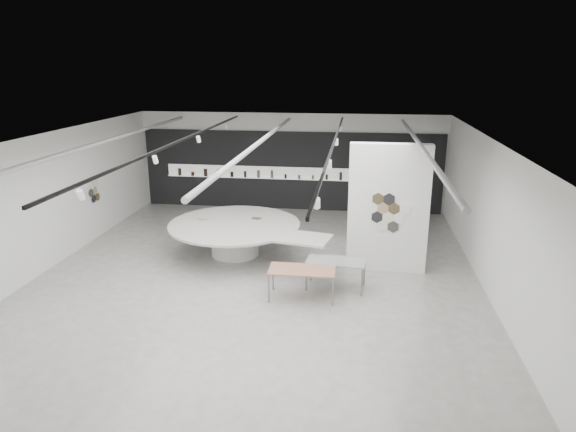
# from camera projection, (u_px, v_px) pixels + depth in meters

# --- Properties ---
(room) EXTENTS (12.02, 14.02, 3.82)m
(room) POSITION_uv_depth(u_px,v_px,m) (253.00, 204.00, 13.57)
(room) COLOR #A9A69F
(room) RESTS_ON ground
(back_wall_display) EXTENTS (11.80, 0.27, 3.10)m
(back_wall_display) POSITION_uv_depth(u_px,v_px,m) (289.00, 171.00, 20.30)
(back_wall_display) COLOR black
(back_wall_display) RESTS_ON ground
(partition_column) EXTENTS (2.20, 0.38, 3.60)m
(partition_column) POSITION_uv_depth(u_px,v_px,m) (388.00, 209.00, 14.12)
(partition_column) COLOR white
(partition_column) RESTS_ON ground
(display_island) EXTENTS (5.38, 4.70, 1.02)m
(display_island) POSITION_uv_depth(u_px,v_px,m) (237.00, 235.00, 15.54)
(display_island) COLOR white
(display_island) RESTS_ON ground
(sample_table_wood) EXTENTS (1.65, 0.85, 0.77)m
(sample_table_wood) POSITION_uv_depth(u_px,v_px,m) (302.00, 271.00, 12.67)
(sample_table_wood) COLOR #A66D56
(sample_table_wood) RESTS_ON ground
(sample_table_stone) EXTENTS (1.57, 0.89, 0.77)m
(sample_table_stone) POSITION_uv_depth(u_px,v_px,m) (336.00, 263.00, 13.22)
(sample_table_stone) COLOR gray
(sample_table_stone) RESTS_ON ground
(kitchen_counter) EXTENTS (1.80, 0.77, 1.40)m
(kitchen_counter) POSITION_uv_depth(u_px,v_px,m) (381.00, 202.00, 19.72)
(kitchen_counter) COLOR white
(kitchen_counter) RESTS_ON ground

